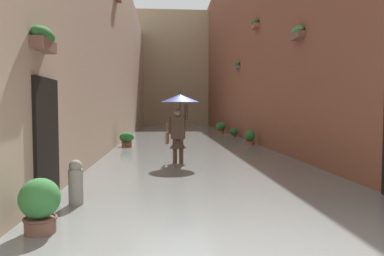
{
  "coord_description": "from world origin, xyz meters",
  "views": [
    {
      "loc": [
        0.99,
        3.13,
        1.71
      ],
      "look_at": [
        0.25,
        -6.71,
        1.15
      ],
      "focal_mm": 33.43,
      "sensor_mm": 36.0,
      "label": 1
    }
  ],
  "objects_px": {
    "potted_plant_mid_left": "(250,139)",
    "potted_plant_mid_right": "(127,140)",
    "potted_plant_near_left": "(221,128)",
    "mooring_bollard": "(76,187)",
    "person_wading": "(179,114)",
    "potted_plant_far_left": "(234,133)",
    "potted_plant_near_right": "(40,208)"
  },
  "relations": [
    {
      "from": "person_wading",
      "to": "potted_plant_near_right",
      "type": "bearing_deg",
      "value": 70.44
    },
    {
      "from": "potted_plant_mid_left",
      "to": "mooring_bollard",
      "type": "height_order",
      "value": "mooring_bollard"
    },
    {
      "from": "potted_plant_near_left",
      "to": "mooring_bollard",
      "type": "distance_m",
      "value": 16.85
    },
    {
      "from": "potted_plant_mid_right",
      "to": "mooring_bollard",
      "type": "relative_size",
      "value": 0.84
    },
    {
      "from": "person_wading",
      "to": "potted_plant_far_left",
      "type": "relative_size",
      "value": 3.4
    },
    {
      "from": "person_wading",
      "to": "potted_plant_mid_right",
      "type": "distance_m",
      "value": 5.08
    },
    {
      "from": "person_wading",
      "to": "potted_plant_mid_left",
      "type": "xyz_separation_m",
      "value": [
        -3.16,
        -4.75,
        -1.14
      ]
    },
    {
      "from": "potted_plant_near_left",
      "to": "potted_plant_mid_left",
      "type": "height_order",
      "value": "potted_plant_near_left"
    },
    {
      "from": "potted_plant_mid_left",
      "to": "potted_plant_far_left",
      "type": "height_order",
      "value": "potted_plant_mid_left"
    },
    {
      "from": "potted_plant_near_right",
      "to": "potted_plant_mid_right",
      "type": "bearing_deg",
      "value": -90.0
    },
    {
      "from": "mooring_bollard",
      "to": "potted_plant_near_right",
      "type": "bearing_deg",
      "value": 84.96
    },
    {
      "from": "potted_plant_near_right",
      "to": "potted_plant_far_left",
      "type": "bearing_deg",
      "value": -110.15
    },
    {
      "from": "potted_plant_near_right",
      "to": "mooring_bollard",
      "type": "distance_m",
      "value": 1.32
    },
    {
      "from": "potted_plant_mid_left",
      "to": "potted_plant_far_left",
      "type": "distance_m",
      "value": 3.91
    },
    {
      "from": "potted_plant_near_left",
      "to": "potted_plant_far_left",
      "type": "relative_size",
      "value": 1.28
    },
    {
      "from": "potted_plant_far_left",
      "to": "potted_plant_near_left",
      "type": "bearing_deg",
      "value": -86.74
    },
    {
      "from": "potted_plant_near_left",
      "to": "potted_plant_near_right",
      "type": "xyz_separation_m",
      "value": [
        5.0,
        17.44,
        -0.0
      ]
    },
    {
      "from": "potted_plant_near_left",
      "to": "potted_plant_far_left",
      "type": "distance_m",
      "value": 3.3
    },
    {
      "from": "potted_plant_mid_left",
      "to": "potted_plant_far_left",
      "type": "bearing_deg",
      "value": -91.26
    },
    {
      "from": "potted_plant_near_left",
      "to": "mooring_bollard",
      "type": "bearing_deg",
      "value": 73.13
    },
    {
      "from": "potted_plant_near_right",
      "to": "potted_plant_far_left",
      "type": "height_order",
      "value": "potted_plant_near_right"
    },
    {
      "from": "mooring_bollard",
      "to": "potted_plant_far_left",
      "type": "bearing_deg",
      "value": -111.59
    },
    {
      "from": "person_wading",
      "to": "mooring_bollard",
      "type": "bearing_deg",
      "value": 66.26
    },
    {
      "from": "potted_plant_mid_left",
      "to": "potted_plant_mid_right",
      "type": "distance_m",
      "value": 5.11
    },
    {
      "from": "person_wading",
      "to": "potted_plant_mid_left",
      "type": "distance_m",
      "value": 5.82
    },
    {
      "from": "potted_plant_mid_left",
      "to": "mooring_bollard",
      "type": "relative_size",
      "value": 0.89
    },
    {
      "from": "mooring_bollard",
      "to": "person_wading",
      "type": "bearing_deg",
      "value": -113.74
    },
    {
      "from": "person_wading",
      "to": "mooring_bollard",
      "type": "distance_m",
      "value": 4.68
    },
    {
      "from": "potted_plant_mid_left",
      "to": "potted_plant_far_left",
      "type": "xyz_separation_m",
      "value": [
        -0.09,
        -3.91,
        -0.03
      ]
    },
    {
      "from": "potted_plant_mid_left",
      "to": "potted_plant_near_right",
      "type": "bearing_deg",
      "value": 63.48
    },
    {
      "from": "potted_plant_near_left",
      "to": "mooring_bollard",
      "type": "relative_size",
      "value": 0.93
    },
    {
      "from": "potted_plant_mid_left",
      "to": "mooring_bollard",
      "type": "distance_m",
      "value": 10.22
    }
  ]
}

